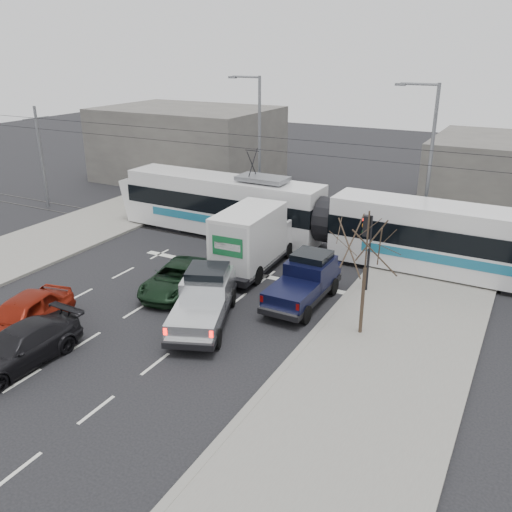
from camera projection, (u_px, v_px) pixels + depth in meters
The scene contains 16 objects.
ground at pixel (167, 319), 22.83m from camera, with size 120.00×120.00×0.00m, color black.
sidewalk_right at pixel (376, 374), 18.86m from camera, with size 6.00×60.00×0.15m, color gray.
rails at pixel (272, 247), 31.05m from camera, with size 60.00×1.60×0.03m, color #33302D.
building_left at pixel (188, 144), 45.97m from camera, with size 14.00×10.00×6.00m, color slate.
bare_tree at pixel (367, 246), 20.19m from camera, with size 2.40×2.40×5.00m.
traffic_signal at pixel (367, 237), 24.35m from camera, with size 0.44×0.44×3.60m.
street_lamp_near at pixel (427, 158), 29.30m from camera, with size 2.38×0.25×9.00m.
street_lamp_far at pixel (257, 137), 35.98m from camera, with size 2.38×0.25×9.00m.
catenary at pixel (273, 180), 29.65m from camera, with size 60.00×0.20×7.00m.
tram at pixel (327, 221), 29.48m from camera, with size 25.91×2.99×5.28m.
silver_pickup at pixel (205, 298), 22.42m from camera, with size 3.86×5.99×2.06m.
box_truck at pixel (254, 239), 27.49m from camera, with size 2.55×6.65×3.28m.
navy_pickup at pixel (305, 280), 24.07m from camera, with size 2.00×5.05×2.12m.
green_car at pixel (176, 278), 25.22m from camera, with size 2.17×4.70×1.31m, color black.
red_car at pixel (22, 317), 21.29m from camera, with size 1.93×4.81×1.64m, color maroon.
dark_car at pixel (19, 347), 19.36m from camera, with size 1.95×4.80×1.39m, color black.
Camera 1 is at (12.84, -16.18, 10.75)m, focal length 38.00 mm.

